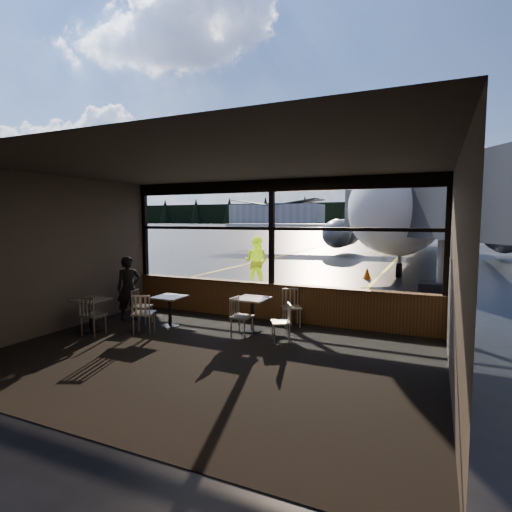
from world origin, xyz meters
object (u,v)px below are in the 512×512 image
Objects in this scene: chair_mid_s at (144,314)px; passenger at (129,288)px; chair_left_s at (93,315)px; ground_crew at (256,262)px; cone_nose at (367,273)px; cafe_table_mid at (170,311)px; chair_mid_w at (142,307)px; airliner at (418,178)px; chair_near_n at (292,308)px; chair_near_w at (242,317)px; cafe_table_left at (91,315)px; cafe_table_near at (252,315)px; jet_bridge at (432,218)px; chair_near_e at (281,323)px.

passenger is (-1.16, 0.84, 0.35)m from chair_mid_s.
chair_left_s is at bearing -134.55° from passenger.
ground_crew is (0.64, 7.21, 0.51)m from chair_left_s.
ground_crew is 3.92× the size of cone_nose.
cafe_table_mid is 0.76m from chair_mid_w.
chair_near_n is (-1.79, -21.44, -4.94)m from airliner.
chair_near_n is at bearing 156.04° from chair_near_w.
passenger reaches higher than chair_near_w.
ground_crew reaches higher than chair_near_n.
cafe_table_left is 11.67m from cone_nose.
ground_crew is at bearing 27.25° from passenger.
cafe_table_mid is at bearing 56.48° from chair_mid_s.
cafe_table_near is 1.99m from cafe_table_mid.
jet_bridge is at bearing 49.86° from cafe_table_left.
cafe_table_near is 0.40× the size of ground_crew.
chair_near_w is 0.54× the size of passenger.
chair_mid_s is at bearing -107.00° from cone_nose.
chair_near_e is at bearing -55.93° from passenger.
cafe_table_left is 0.93× the size of chair_near_e.
chair_mid_w is 0.69m from passenger.
chair_near_n is 4.44m from chair_left_s.
chair_mid_s is 6.70m from ground_crew.
jet_bridge is 9.96m from passenger.
chair_mid_w is 0.95× the size of chair_left_s.
airliner reaches higher than passenger.
cone_nose is at bearing 11.38° from passenger.
chair_near_w is 9.84m from cone_nose.
chair_mid_s is at bearing 6.47° from chair_near_n.
cafe_table_near is at bearing 12.47° from cafe_table_mid.
airliner is at bearing 76.35° from cafe_table_left.
cafe_table_near is 0.86× the size of chair_near_n.
airliner reaches higher than chair_left_s.
cafe_table_left is 4.58m from chair_near_n.
passenger is (-0.23, 1.37, 0.36)m from chair_left_s.
cone_nose is (-1.35, -12.92, -5.15)m from airliner.
chair_mid_s is at bearing 26.14° from chair_left_s.
chair_mid_w is (-3.57, -0.04, 0.02)m from chair_near_e.
chair_near_n reaches higher than chair_left_s.
chair_near_n is (2.61, 1.20, 0.08)m from cafe_table_mid.
ground_crew is (0.92, 7.02, 0.58)m from cafe_table_left.
cafe_table_mid is (-1.95, -0.43, -0.02)m from cafe_table_near.
cafe_table_left is 7.10m from ground_crew.
passenger is at bearing -174.08° from cafe_table_near.
jet_bridge is 12.89× the size of chair_mid_s.
cafe_table_left is 0.84× the size of chair_left_s.
cone_nose is at bearing 147.05° from chair_mid_w.
chair_near_n is at bearing -19.60° from chair_near_e.
airliner is 22.89m from cafe_table_near.
cafe_table_mid is at bearing 60.77° from chair_near_e.
airliner reaches higher than jet_bridge.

